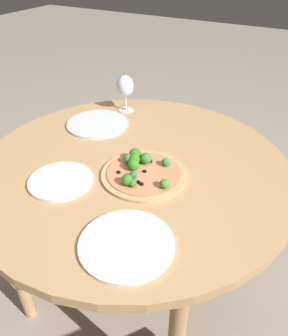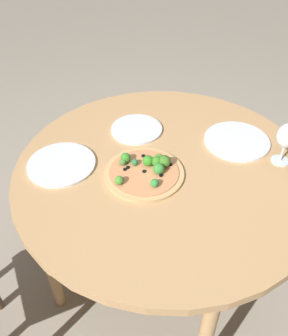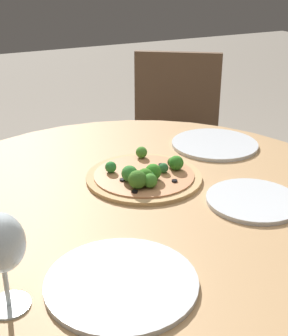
% 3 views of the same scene
% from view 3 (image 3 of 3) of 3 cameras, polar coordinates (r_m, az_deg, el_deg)
% --- Properties ---
extents(dining_table, '(1.10, 1.10, 0.72)m').
position_cam_3_polar(dining_table, '(1.11, -0.55, -6.56)').
color(dining_table, tan).
rests_on(dining_table, ground_plane).
extents(chair, '(0.56, 0.56, 0.86)m').
position_cam_3_polar(chair, '(2.06, 3.63, 2.68)').
color(chair, brown).
rests_on(chair, ground_plane).
extents(pizza, '(0.29, 0.29, 0.06)m').
position_cam_3_polar(pizza, '(1.14, 0.09, -0.89)').
color(pizza, tan).
rests_on(pizza, dining_table).
extents(wine_glass, '(0.08, 0.08, 0.16)m').
position_cam_3_polar(wine_glass, '(0.73, -17.10, -8.99)').
color(wine_glass, silver).
rests_on(wine_glass, dining_table).
extents(plate_near, '(0.21, 0.21, 0.01)m').
position_cam_3_polar(plate_near, '(1.07, 13.16, -3.85)').
color(plate_near, silver).
rests_on(plate_near, dining_table).
extents(plate_far, '(0.25, 0.25, 0.01)m').
position_cam_3_polar(plate_far, '(1.38, 8.61, 2.90)').
color(plate_far, silver).
rests_on(plate_far, dining_table).
extents(plate_side, '(0.26, 0.26, 0.01)m').
position_cam_3_polar(plate_side, '(0.80, -2.74, -13.76)').
color(plate_side, silver).
rests_on(plate_side, dining_table).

